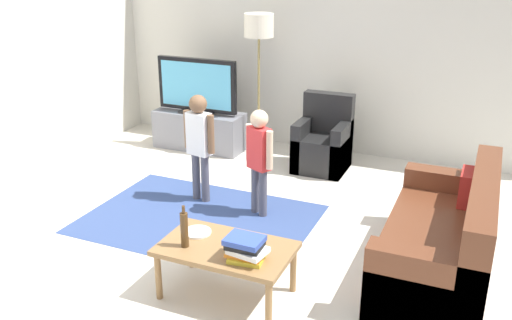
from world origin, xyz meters
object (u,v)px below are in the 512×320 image
at_px(tv, 197,86).
at_px(bottle, 184,229).
at_px(couch, 447,242).
at_px(coffee_table, 226,252).
at_px(book_stack, 246,248).
at_px(child_center, 259,153).
at_px(armchair, 323,145).
at_px(tv_stand, 199,131).
at_px(plate, 197,232).
at_px(floor_lamp, 259,33).
at_px(child_near_tv, 199,138).
at_px(tv_remote, 239,239).

height_order(tv, bottle, tv).
height_order(couch, coffee_table, couch).
bearing_deg(tv, book_stack, -55.61).
xyz_separation_m(book_stack, bottle, (-0.50, -0.01, 0.05)).
height_order(child_center, book_stack, child_center).
bearing_deg(armchair, couch, -49.46).
height_order(tv_stand, bottle, bottle).
bearing_deg(armchair, plate, -93.80).
relative_size(floor_lamp, child_center, 1.64).
height_order(child_center, plate, child_center).
height_order(child_near_tv, bottle, child_near_tv).
relative_size(tv_stand, child_center, 1.11).
bearing_deg(tv_remote, tv, 105.68).
bearing_deg(book_stack, tv_remote, 125.47).
bearing_deg(tv, child_center, -44.65).
height_order(tv_stand, floor_lamp, floor_lamp).
xyz_separation_m(child_center, book_stack, (0.54, -1.51, -0.14)).
bearing_deg(couch, floor_lamp, 140.74).
xyz_separation_m(couch, armchair, (-1.62, 1.90, 0.01)).
distance_m(child_near_tv, bottle, 1.75).
xyz_separation_m(armchair, book_stack, (0.33, -2.98, 0.21)).
xyz_separation_m(book_stack, tv_remote, (-0.17, 0.23, -0.08)).
xyz_separation_m(armchair, coffee_table, (0.12, -2.87, 0.07)).
xyz_separation_m(floor_lamp, plate, (0.75, -2.96, -1.12)).
height_order(armchair, tv_remote, armchair).
height_order(couch, child_center, child_center).
height_order(child_near_tv, child_center, child_near_tv).
xyz_separation_m(tv_stand, tv, (-0.00, -0.02, 0.60)).
height_order(child_center, bottle, child_center).
height_order(tv, child_center, tv).
xyz_separation_m(armchair, plate, (-0.18, -2.77, 0.13)).
bearing_deg(child_near_tv, tv_remote, -51.32).
bearing_deg(tv_stand, bottle, -62.77).
relative_size(armchair, bottle, 2.70).
relative_size(couch, floor_lamp, 1.01).
bearing_deg(tv, couch, -29.78).
bearing_deg(child_near_tv, tv_stand, 119.36).
bearing_deg(armchair, tv_stand, 178.69).
distance_m(armchair, floor_lamp, 1.57).
distance_m(couch, armchair, 2.49).
bearing_deg(bottle, floor_lamp, 103.56).
distance_m(tv_stand, tv_remote, 3.37).
xyz_separation_m(coffee_table, book_stack, (0.22, -0.11, 0.14)).
bearing_deg(couch, plate, -154.15).
bearing_deg(book_stack, child_center, 109.84).
xyz_separation_m(tv_stand, child_center, (1.51, -1.51, 0.41)).
bearing_deg(floor_lamp, plate, -75.83).
bearing_deg(coffee_table, book_stack, -27.72).
bearing_deg(tv_stand, coffee_table, -57.71).
bearing_deg(bottle, coffee_table, 23.20).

